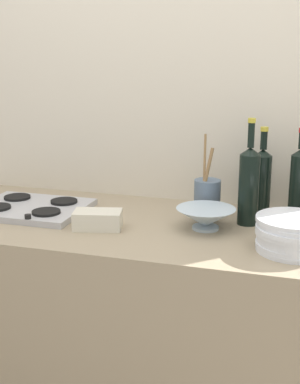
% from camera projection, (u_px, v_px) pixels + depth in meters
% --- Properties ---
extents(counter_block, '(1.80, 0.70, 0.90)m').
position_uv_depth(counter_block, '(150.00, 334.00, 2.07)').
color(counter_block, tan).
rests_on(counter_block, ground).
extents(backsplash_panel, '(1.90, 0.06, 2.28)m').
position_uv_depth(backsplash_panel, '(176.00, 142.00, 2.24)').
color(backsplash_panel, beige).
rests_on(backsplash_panel, ground).
extents(stovetop_hob, '(0.42, 0.34, 0.04)m').
position_uv_depth(stovetop_hob, '(31.00, 208.00, 2.10)').
color(stovetop_hob, '#B2B2B7').
rests_on(stovetop_hob, counter_block).
extents(plate_stack, '(0.25, 0.25, 0.11)m').
position_uv_depth(plate_stack, '(294.00, 234.00, 1.68)').
color(plate_stack, white).
rests_on(plate_stack, counter_block).
extents(wine_bottle_leftmost, '(0.07, 0.07, 0.39)m').
position_uv_depth(wine_bottle_leftmost, '(249.00, 184.00, 1.91)').
color(wine_bottle_leftmost, black).
rests_on(wine_bottle_leftmost, counter_block).
extents(wine_bottle_mid_left, '(0.07, 0.07, 0.34)m').
position_uv_depth(wine_bottle_mid_left, '(262.00, 180.00, 2.04)').
color(wine_bottle_mid_left, black).
rests_on(wine_bottle_mid_left, counter_block).
extents(wine_bottle_mid_right, '(0.07, 0.07, 0.35)m').
position_uv_depth(wine_bottle_mid_right, '(299.00, 183.00, 1.96)').
color(wine_bottle_mid_right, black).
rests_on(wine_bottle_mid_right, counter_block).
extents(mixing_bowl, '(0.21, 0.21, 0.08)m').
position_uv_depth(mixing_bowl, '(206.00, 218.00, 1.89)').
color(mixing_bowl, silver).
rests_on(mixing_bowl, counter_block).
extents(butter_dish, '(0.19, 0.14, 0.06)m').
position_uv_depth(butter_dish, '(98.00, 220.00, 1.89)').
color(butter_dish, silver).
rests_on(butter_dish, counter_block).
extents(utensil_crock, '(0.10, 0.10, 0.31)m').
position_uv_depth(utensil_crock, '(207.00, 197.00, 2.04)').
color(utensil_crock, slate).
rests_on(utensil_crock, counter_block).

